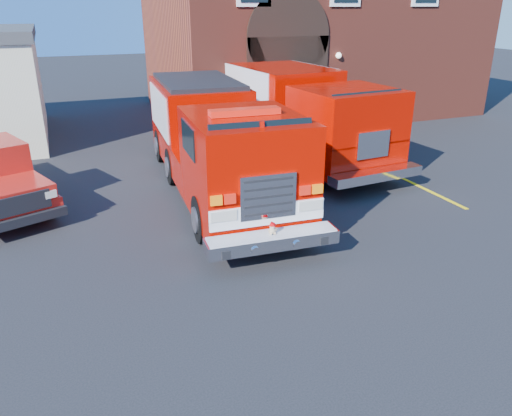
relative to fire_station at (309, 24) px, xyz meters
name	(u,v)px	position (x,y,z in m)	size (l,w,h in m)	color
ground	(237,241)	(-8.99, -13.98, -4.25)	(100.00, 100.00, 0.00)	black
parking_stripe_near	(430,192)	(-2.49, -12.98, -4.25)	(0.12, 3.00, 0.01)	yellow
parking_stripe_mid	(373,164)	(-2.49, -9.98, -4.25)	(0.12, 3.00, 0.01)	yellow
parking_stripe_far	(330,143)	(-2.49, -6.98, -4.25)	(0.12, 3.00, 0.01)	yellow
fire_station	(309,24)	(0.00, 0.00, 0.00)	(15.20, 10.20, 8.45)	maroon
fire_engine	(216,140)	(-8.36, -10.50, -2.70)	(3.37, 9.92, 3.00)	black
secondary_truck	(293,109)	(-4.55, -7.76, -2.58)	(3.58, 9.66, 3.07)	black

